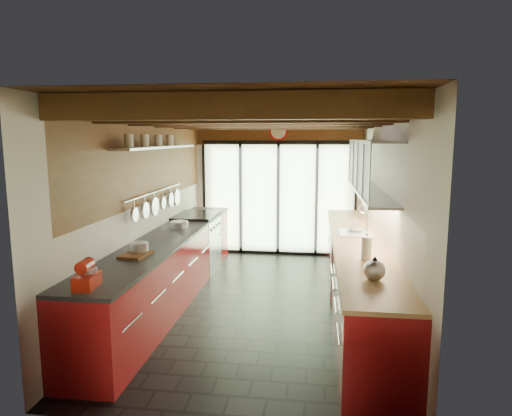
% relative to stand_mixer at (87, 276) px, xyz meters
% --- Properties ---
extents(ground, '(5.50, 5.50, 0.00)m').
position_rel_stand_mixer_xyz_m(ground, '(1.27, 2.24, -1.02)').
color(ground, black).
rests_on(ground, ground).
extents(room_shell, '(5.50, 5.50, 5.50)m').
position_rel_stand_mixer_xyz_m(room_shell, '(1.27, 2.24, 0.63)').
color(room_shell, silver).
rests_on(room_shell, ground).
extents(ceiling_beams, '(3.14, 5.06, 4.90)m').
position_rel_stand_mixer_xyz_m(ceiling_beams, '(1.27, 2.62, 1.44)').
color(ceiling_beams, '#593316').
rests_on(ceiling_beams, ground).
extents(glass_door, '(2.95, 0.10, 2.90)m').
position_rel_stand_mixer_xyz_m(glass_door, '(1.27, 4.94, 0.64)').
color(glass_door, '#C6EAAD').
rests_on(glass_door, ground).
extents(left_counter, '(0.68, 5.00, 0.92)m').
position_rel_stand_mixer_xyz_m(left_counter, '(-0.01, 2.24, -0.56)').
color(left_counter, maroon).
rests_on(left_counter, ground).
extents(range_stove, '(0.66, 0.90, 0.97)m').
position_rel_stand_mixer_xyz_m(range_stove, '(-0.01, 3.69, -0.55)').
color(range_stove, silver).
rests_on(range_stove, ground).
extents(right_counter, '(0.68, 5.00, 0.92)m').
position_rel_stand_mixer_xyz_m(right_counter, '(2.54, 2.24, -0.56)').
color(right_counter, maroon).
rests_on(right_counter, ground).
extents(sink_assembly, '(0.45, 0.52, 0.43)m').
position_rel_stand_mixer_xyz_m(sink_assembly, '(2.56, 2.64, -0.06)').
color(sink_assembly, silver).
rests_on(sink_assembly, right_counter).
extents(upper_cabinets_right, '(0.34, 3.00, 3.00)m').
position_rel_stand_mixer_xyz_m(upper_cabinets_right, '(2.70, 2.54, 0.83)').
color(upper_cabinets_right, silver).
rests_on(upper_cabinets_right, ground).
extents(left_wall_fixtures, '(0.28, 2.60, 0.96)m').
position_rel_stand_mixer_xyz_m(left_wall_fixtures, '(-0.20, 2.50, 0.78)').
color(left_wall_fixtures, silver).
rests_on(left_wall_fixtures, ground).
extents(stand_mixer, '(0.19, 0.30, 0.26)m').
position_rel_stand_mixer_xyz_m(stand_mixer, '(0.00, 0.00, 0.00)').
color(stand_mixer, '#B51C0E').
rests_on(stand_mixer, left_counter).
extents(pot_large, '(0.26, 0.26, 0.13)m').
position_rel_stand_mixer_xyz_m(pot_large, '(0.00, 1.19, -0.04)').
color(pot_large, silver).
rests_on(pot_large, left_counter).
extents(pot_small, '(0.26, 0.26, 0.10)m').
position_rel_stand_mixer_xyz_m(pot_small, '(0.00, 2.74, -0.05)').
color(pot_small, silver).
rests_on(pot_small, left_counter).
extents(cutting_board, '(0.31, 0.40, 0.03)m').
position_rel_stand_mixer_xyz_m(cutting_board, '(0.00, 1.08, -0.09)').
color(cutting_board, brown).
rests_on(cutting_board, left_counter).
extents(kettle, '(0.26, 0.28, 0.24)m').
position_rel_stand_mixer_xyz_m(kettle, '(2.54, 0.56, 0.00)').
color(kettle, silver).
rests_on(kettle, right_counter).
extents(paper_towel, '(0.15, 0.15, 0.30)m').
position_rel_stand_mixer_xyz_m(paper_towel, '(2.54, 1.27, 0.02)').
color(paper_towel, white).
rests_on(paper_towel, right_counter).
extents(soap_bottle, '(0.10, 0.10, 0.19)m').
position_rel_stand_mixer_xyz_m(soap_bottle, '(2.54, 2.82, -0.01)').
color(soap_bottle, silver).
rests_on(soap_bottle, right_counter).
extents(bowl, '(0.22, 0.22, 0.05)m').
position_rel_stand_mixer_xyz_m(bowl, '(2.54, 2.76, -0.08)').
color(bowl, silver).
rests_on(bowl, right_counter).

